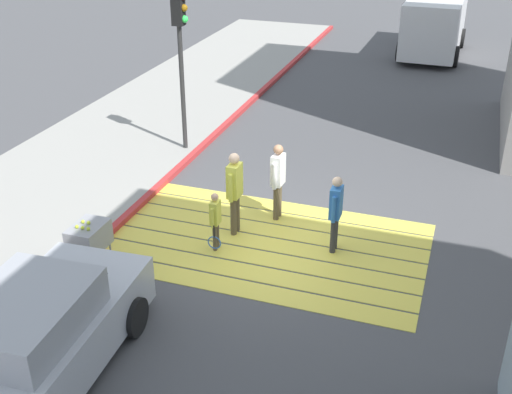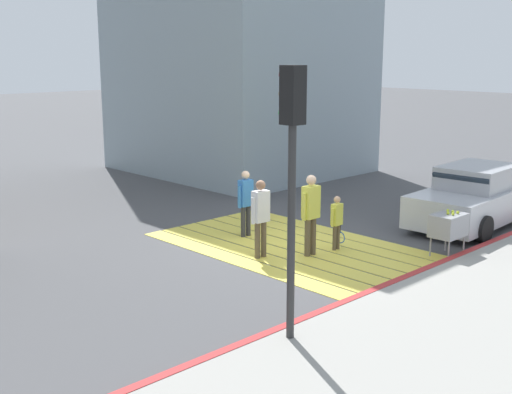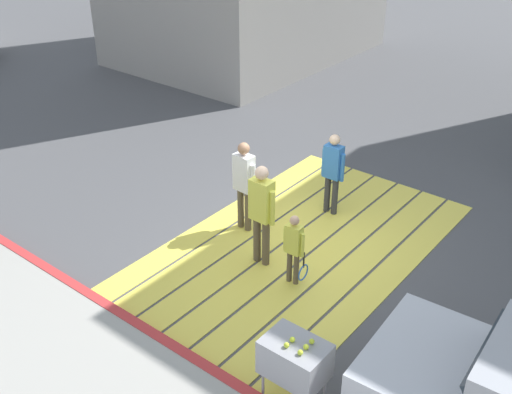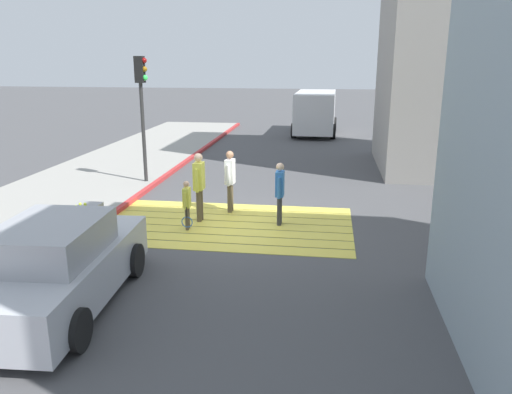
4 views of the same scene
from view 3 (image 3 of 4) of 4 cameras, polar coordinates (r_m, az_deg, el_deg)
ground_plane at (r=10.99m, az=3.99°, el=-4.55°), size 120.00×120.00×0.00m
crosswalk_stripes at (r=10.99m, az=3.99°, el=-4.53°), size 6.40×3.80×0.01m
curb_painted at (r=9.02m, az=-8.26°, el=-13.29°), size 0.16×40.00×0.13m
tennis_ball_cart at (r=7.83m, az=3.62°, el=-14.69°), size 0.56×0.80×1.02m
pedestrian_adult_lead at (r=10.96m, az=-1.11°, el=1.57°), size 0.25×0.51×1.73m
pedestrian_adult_trailing at (r=10.00m, az=0.52°, el=-1.06°), size 0.24×0.53×1.82m
pedestrian_adult_side at (r=11.58m, az=7.10°, el=2.63°), size 0.21×0.48×1.63m
pedestrian_child_with_racket at (r=9.73m, az=3.54°, el=-4.57°), size 0.28×0.39×1.26m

